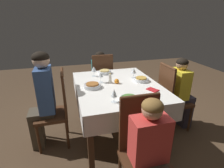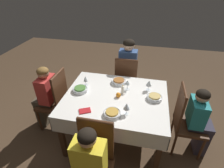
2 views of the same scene
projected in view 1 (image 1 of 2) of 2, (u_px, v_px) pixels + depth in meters
ground_plane at (117, 133)px, 2.58m from camera, size 8.00×8.00×0.00m
dining_table at (117, 91)px, 2.33m from camera, size 1.34×1.07×0.77m
chair_south at (57, 107)px, 2.22m from camera, size 0.40×0.40×1.00m
chair_north at (171, 96)px, 2.53m from camera, size 0.40×0.40×1.00m
chair_west at (102, 79)px, 3.21m from camera, size 0.40×0.40×1.00m
chair_east at (142, 147)px, 1.54m from camera, size 0.40×0.40×1.00m
person_adult_denim at (42, 96)px, 2.12m from camera, size 0.30×0.34×1.25m
person_child_yellow at (181, 91)px, 2.54m from camera, size 0.30×0.33×1.08m
person_child_teal at (100, 75)px, 3.36m from camera, size 0.33×0.30×1.01m
person_child_red at (152, 157)px, 1.38m from camera, size 0.33×0.30×1.06m
bowl_south at (92, 85)px, 2.19m from camera, size 0.22×0.22×0.06m
wine_glass_south at (101, 75)px, 2.32m from camera, size 0.07×0.07×0.15m
bowl_north at (141, 79)px, 2.40m from camera, size 0.20×0.20×0.06m
wine_glass_north at (134, 71)px, 2.50m from camera, size 0.08×0.08×0.15m
bowl_west at (105, 72)px, 2.72m from camera, size 0.20×0.20×0.06m
wine_glass_west at (94, 69)px, 2.57m from camera, size 0.08×0.08×0.15m
bowl_east at (129, 99)px, 1.84m from camera, size 0.21×0.21×0.06m
wine_glass_east at (114, 93)px, 1.80m from camera, size 0.06×0.06×0.15m
candle_centerpiece at (110, 79)px, 2.33m from camera, size 0.07×0.07×0.14m
orange_fruit at (117, 81)px, 2.32m from camera, size 0.06×0.06×0.06m
napkin_red_folded at (153, 90)px, 2.12m from camera, size 0.16×0.14×0.01m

